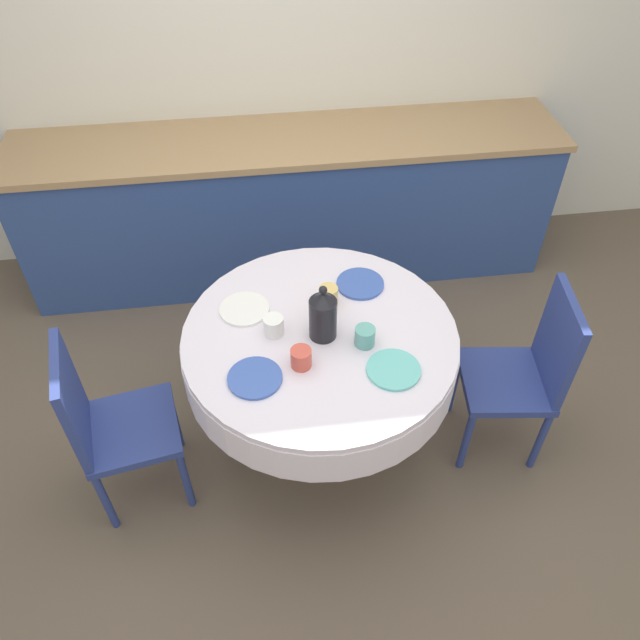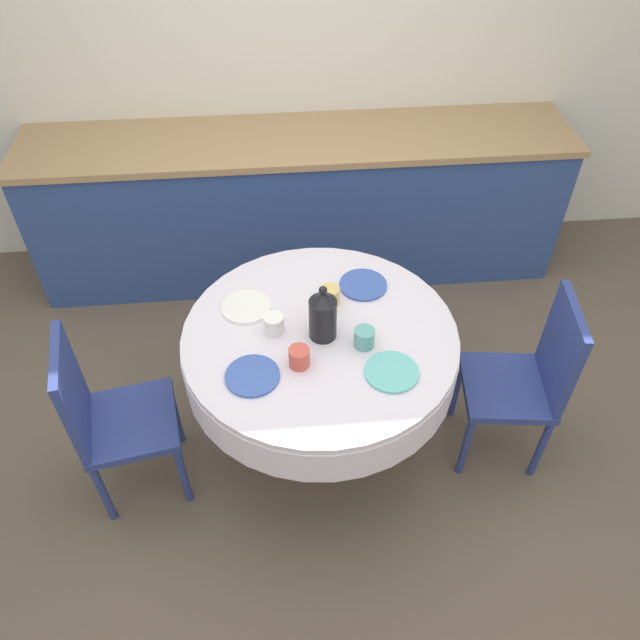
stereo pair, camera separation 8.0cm
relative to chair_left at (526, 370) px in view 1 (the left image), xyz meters
The scene contains 15 objects.
ground_plane 1.08m from the chair_left, behind, with size 12.00×12.00×0.00m, color brown.
wall_back 2.24m from the chair_left, 116.67° to the left, with size 7.00×0.05×2.60m.
kitchen_counter 1.81m from the chair_left, 121.44° to the left, with size 3.24×0.64×0.94m.
dining_table 0.96m from the chair_left, behind, with size 1.21×1.21×0.77m.
chair_left is the anchor object (origin of this frame).
chair_right 1.88m from the chair_left, behind, with size 0.46×0.46×0.95m.
plate_near_left 1.27m from the chair_left, behind, with size 0.22×0.22×0.01m, color #3856AD.
cup_near_left 1.09m from the chair_left, behind, with size 0.09×0.09×0.09m, color #CC4C3D.
plate_near_right 0.73m from the chair_left, 168.87° to the right, with size 0.22×0.22×0.01m, color #60BCB7.
cup_near_right 0.82m from the chair_left, behind, with size 0.09×0.09×0.09m, color #5BA39E.
plate_far_left 1.32m from the chair_left, 166.29° to the left, with size 0.22×0.22×0.01m, color white.
cup_far_left 1.19m from the chair_left, behind, with size 0.09×0.09×0.09m, color white.
plate_far_right 0.86m from the chair_left, 150.23° to the left, with size 0.22×0.22×0.01m, color #3856AD.
cup_far_right 0.98m from the chair_left, 160.71° to the left, with size 0.09×0.09×0.09m, color #DBB766.
coffee_carafe 1.01m from the chair_left, behind, with size 0.12×0.12×0.28m.
Camera 1 is at (-0.25, -1.87, 2.70)m, focal length 35.00 mm.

